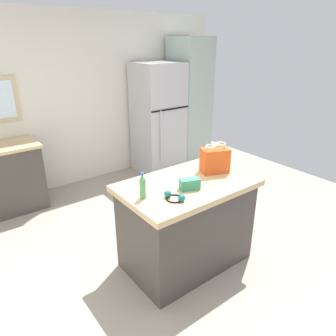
% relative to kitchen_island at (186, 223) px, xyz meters
% --- Properties ---
extents(ground, '(6.52, 6.52, 0.00)m').
position_rel_kitchen_island_xyz_m(ground, '(-0.11, -0.05, -0.46)').
color(ground, '#9E9384').
extents(back_wall, '(5.43, 0.13, 2.56)m').
position_rel_kitchen_island_xyz_m(back_wall, '(-0.12, 2.62, 0.82)').
color(back_wall, silver).
rests_on(back_wall, ground).
extents(kitchen_island, '(1.27, 0.81, 0.90)m').
position_rel_kitchen_island_xyz_m(kitchen_island, '(0.00, 0.00, 0.00)').
color(kitchen_island, '#423D38').
rests_on(kitchen_island, ground).
extents(refrigerator, '(0.74, 0.71, 1.81)m').
position_rel_kitchen_island_xyz_m(refrigerator, '(1.25, 2.21, 0.45)').
color(refrigerator, '#B7B7BC').
rests_on(refrigerator, ground).
extents(tall_cabinet, '(0.58, 0.63, 2.19)m').
position_rel_kitchen_island_xyz_m(tall_cabinet, '(1.93, 2.21, 0.64)').
color(tall_cabinet, '#9EB2A8').
rests_on(tall_cabinet, ground).
extents(shopping_bag, '(0.31, 0.25, 0.29)m').
position_rel_kitchen_island_xyz_m(shopping_bag, '(0.39, 0.03, 0.57)').
color(shopping_bag, '#DB511E').
rests_on(shopping_bag, kitchen_island).
extents(small_box, '(0.20, 0.15, 0.10)m').
position_rel_kitchen_island_xyz_m(small_box, '(-0.07, -0.12, 0.50)').
color(small_box, '#388E66').
rests_on(small_box, kitchen_island).
extents(bottle, '(0.05, 0.05, 0.24)m').
position_rel_kitchen_island_xyz_m(bottle, '(-0.50, -0.00, 0.55)').
color(bottle, '#4C9956').
rests_on(bottle, kitchen_island).
extents(ear_defenders, '(0.19, 0.19, 0.06)m').
position_rel_kitchen_island_xyz_m(ear_defenders, '(-0.30, -0.19, 0.47)').
color(ear_defenders, black).
rests_on(ear_defenders, kitchen_island).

